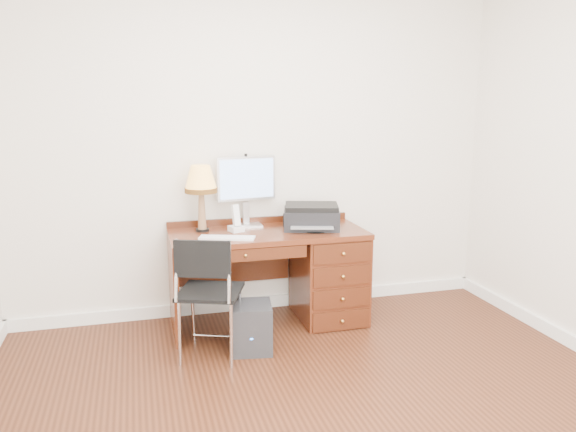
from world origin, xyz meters
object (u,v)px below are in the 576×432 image
object	(u,v)px
desk	(307,270)
phone	(236,224)
chair	(211,285)
printer	(311,216)
leg_lamp	(201,183)
equipment_box	(251,327)
monitor	(247,182)

from	to	relation	value
desk	phone	bearing A→B (deg)	175.00
phone	chair	bearing A→B (deg)	-134.37
chair	desk	bearing A→B (deg)	52.79
printer	chair	distance (m)	1.07
leg_lamp	phone	size ratio (longest dim) A/B	2.43
phone	equipment_box	xyz separation A→B (m)	(0.00, -0.51, -0.64)
phone	equipment_box	bearing A→B (deg)	-108.71
monitor	phone	size ratio (longest dim) A/B	2.66
chair	equipment_box	world-z (taller)	chair
monitor	phone	xyz separation A→B (m)	(-0.13, -0.19, -0.29)
equipment_box	desk	bearing A→B (deg)	48.63
printer	desk	bearing A→B (deg)	-148.52
printer	equipment_box	size ratio (longest dim) A/B	1.48
leg_lamp	chair	xyz separation A→B (m)	(-0.03, -0.66, -0.60)
chair	equipment_box	bearing A→B (deg)	34.05
printer	chair	world-z (taller)	printer
leg_lamp	equipment_box	xyz separation A→B (m)	(0.25, -0.59, -0.95)
monitor	phone	distance (m)	0.37
printer	leg_lamp	bearing A→B (deg)	-171.89
leg_lamp	phone	bearing A→B (deg)	-17.90
desk	leg_lamp	bearing A→B (deg)	170.90
monitor	chair	bearing A→B (deg)	-126.23
printer	phone	size ratio (longest dim) A/B	2.40
desk	leg_lamp	world-z (taller)	leg_lamp
printer	equipment_box	world-z (taller)	printer
desk	chair	bearing A→B (deg)	-147.74
leg_lamp	chair	bearing A→B (deg)	-92.25
monitor	chair	distance (m)	1.04
phone	chair	distance (m)	0.70
monitor	phone	bearing A→B (deg)	-132.38
equipment_box	printer	bearing A→B (deg)	47.47
chair	printer	bearing A→B (deg)	52.19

